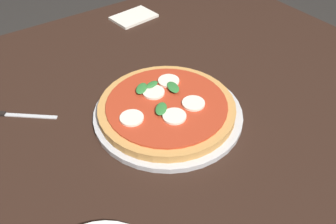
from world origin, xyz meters
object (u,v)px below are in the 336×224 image
at_px(pizza, 167,107).
at_px(dining_table, 144,141).
at_px(serving_tray, 168,113).
at_px(knife, 3,114).
at_px(napkin, 134,17).

bearing_deg(pizza, dining_table, -50.09).
height_order(serving_tray, knife, serving_tray).
height_order(serving_tray, napkin, serving_tray).
distance_m(dining_table, serving_tray, 0.12).
xyz_separation_m(napkin, knife, (0.47, 0.23, -0.00)).
xyz_separation_m(dining_table, knife, (0.25, -0.16, 0.10)).
relative_size(serving_tray, napkin, 2.45).
bearing_deg(serving_tray, dining_table, -50.31).
height_order(pizza, knife, pizza).
distance_m(dining_table, napkin, 0.46).
bearing_deg(dining_table, knife, -32.47).
distance_m(dining_table, knife, 0.32).
relative_size(dining_table, napkin, 10.53).
height_order(serving_tray, pizza, pizza).
bearing_deg(pizza, serving_tray, 125.79).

